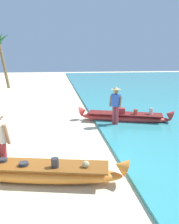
% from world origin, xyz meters
% --- Properties ---
extents(ground_plane, '(80.00, 80.00, 0.00)m').
position_xyz_m(ground_plane, '(0.00, 0.00, 0.00)').
color(ground_plane, beige).
extents(boat_orange_foreground, '(4.65, 1.63, 0.73)m').
position_xyz_m(boat_orange_foreground, '(-0.26, -1.08, 0.25)').
color(boat_orange_foreground, orange).
rests_on(boat_orange_foreground, ground).
extents(boat_red_midground, '(4.32, 2.14, 0.73)m').
position_xyz_m(boat_red_midground, '(3.49, 3.94, 0.25)').
color(boat_red_midground, red).
rests_on(boat_red_midground, ground).
extents(person_vendor_hatted, '(0.56, 0.47, 1.78)m').
position_xyz_m(person_vendor_hatted, '(2.88, 3.32, 1.03)').
color(person_vendor_hatted, '#B2383D').
rests_on(person_vendor_hatted, ground).
extents(person_tourist_customer, '(0.52, 0.54, 1.69)m').
position_xyz_m(person_tourist_customer, '(-1.12, -0.47, 0.96)').
color(person_tourist_customer, '#B2383D').
rests_on(person_tourist_customer, ground).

